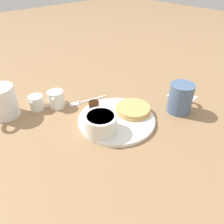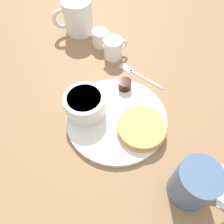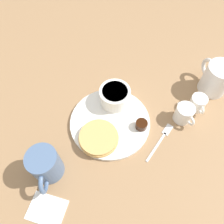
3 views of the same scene
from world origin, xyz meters
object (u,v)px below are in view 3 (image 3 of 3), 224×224
at_px(coffee_mug, 46,165).
at_px(fork, 162,138).
at_px(creamer_pitcher_far, 198,103).
at_px(bowl, 115,96).
at_px(plate, 110,122).
at_px(creamer_pitcher_near, 184,114).
at_px(second_mug, 216,78).

height_order(coffee_mug, fork, coffee_mug).
relative_size(creamer_pitcher_far, fork, 0.45).
height_order(bowl, creamer_pitcher_far, bowl).
relative_size(plate, creamer_pitcher_far, 3.85).
xyz_separation_m(plate, fork, (0.16, 0.01, -0.00)).
bearing_deg(creamer_pitcher_near, fork, -114.22).
relative_size(creamer_pitcher_near, second_mug, 0.59).
bearing_deg(creamer_pitcher_near, bowl, -174.44).
height_order(coffee_mug, creamer_pitcher_near, coffee_mug).
bearing_deg(creamer_pitcher_near, coffee_mug, -135.52).
xyz_separation_m(coffee_mug, second_mug, (0.37, 0.45, 0.00)).
bearing_deg(bowl, creamer_pitcher_near, 5.56).
height_order(bowl, coffee_mug, coffee_mug).
bearing_deg(bowl, second_mug, 31.83).
xyz_separation_m(plate, coffee_mug, (-0.10, -0.20, 0.05)).
distance_m(bowl, fork, 0.19).
xyz_separation_m(creamer_pitcher_far, second_mug, (0.03, 0.10, 0.03)).
relative_size(creamer_pitcher_near, creamer_pitcher_far, 1.03).
height_order(bowl, second_mug, second_mug).
distance_m(plate, bowl, 0.08).
xyz_separation_m(bowl, fork, (0.18, -0.07, -0.04)).
bearing_deg(creamer_pitcher_far, plate, -146.84).
xyz_separation_m(bowl, creamer_pitcher_far, (0.25, 0.08, -0.02)).
distance_m(plate, second_mug, 0.38).
bearing_deg(bowl, fork, -20.61).
relative_size(coffee_mug, second_mug, 0.98).
bearing_deg(creamer_pitcher_near, second_mug, 66.58).
height_order(creamer_pitcher_far, fork, creamer_pitcher_far).
bearing_deg(bowl, coffee_mug, -107.17).
bearing_deg(fork, creamer_pitcher_far, 63.47).
xyz_separation_m(creamer_pitcher_near, second_mug, (0.07, 0.16, 0.02)).
bearing_deg(plate, second_mug, 42.96).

